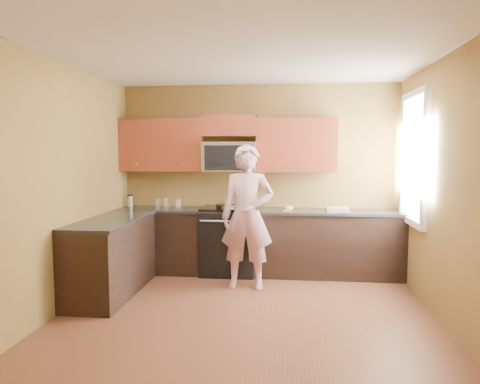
# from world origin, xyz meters

# --- Properties ---
(floor) EXTENTS (4.00, 4.00, 0.00)m
(floor) POSITION_xyz_m (0.00, 0.00, 0.00)
(floor) COLOR brown
(floor) RESTS_ON ground
(ceiling) EXTENTS (4.00, 4.00, 0.00)m
(ceiling) POSITION_xyz_m (0.00, 0.00, 2.70)
(ceiling) COLOR white
(ceiling) RESTS_ON ground
(wall_back) EXTENTS (4.00, 0.00, 4.00)m
(wall_back) POSITION_xyz_m (0.00, 2.00, 1.35)
(wall_back) COLOR brown
(wall_back) RESTS_ON ground
(wall_front) EXTENTS (4.00, 0.00, 4.00)m
(wall_front) POSITION_xyz_m (0.00, -2.00, 1.35)
(wall_front) COLOR brown
(wall_front) RESTS_ON ground
(wall_left) EXTENTS (0.00, 4.00, 4.00)m
(wall_left) POSITION_xyz_m (-2.00, 0.00, 1.35)
(wall_left) COLOR brown
(wall_left) RESTS_ON ground
(wall_right) EXTENTS (0.00, 4.00, 4.00)m
(wall_right) POSITION_xyz_m (2.00, 0.00, 1.35)
(wall_right) COLOR brown
(wall_right) RESTS_ON ground
(cabinet_back_run) EXTENTS (4.00, 0.60, 0.88)m
(cabinet_back_run) POSITION_xyz_m (0.00, 1.70, 0.44)
(cabinet_back_run) COLOR black
(cabinet_back_run) RESTS_ON floor
(cabinet_left_run) EXTENTS (0.60, 1.60, 0.88)m
(cabinet_left_run) POSITION_xyz_m (-1.70, 0.60, 0.44)
(cabinet_left_run) COLOR black
(cabinet_left_run) RESTS_ON floor
(countertop_back) EXTENTS (4.00, 0.62, 0.04)m
(countertop_back) POSITION_xyz_m (0.00, 1.69, 0.90)
(countertop_back) COLOR black
(countertop_back) RESTS_ON cabinet_back_run
(countertop_left) EXTENTS (0.62, 1.60, 0.04)m
(countertop_left) POSITION_xyz_m (-1.69, 0.60, 0.90)
(countertop_left) COLOR black
(countertop_left) RESTS_ON cabinet_left_run
(stove) EXTENTS (0.76, 0.65, 0.95)m
(stove) POSITION_xyz_m (-0.40, 1.68, 0.47)
(stove) COLOR black
(stove) RESTS_ON floor
(microwave) EXTENTS (0.76, 0.40, 0.42)m
(microwave) POSITION_xyz_m (-0.40, 1.80, 1.45)
(microwave) COLOR silver
(microwave) RESTS_ON wall_back
(upper_cab_left) EXTENTS (1.22, 0.33, 0.75)m
(upper_cab_left) POSITION_xyz_m (-1.39, 1.83, 1.45)
(upper_cab_left) COLOR maroon
(upper_cab_left) RESTS_ON wall_back
(upper_cab_right) EXTENTS (1.12, 0.33, 0.75)m
(upper_cab_right) POSITION_xyz_m (0.54, 1.83, 1.45)
(upper_cab_right) COLOR maroon
(upper_cab_right) RESTS_ON wall_back
(upper_cab_over_mw) EXTENTS (0.76, 0.33, 0.30)m
(upper_cab_over_mw) POSITION_xyz_m (-0.40, 1.83, 2.10)
(upper_cab_over_mw) COLOR maroon
(upper_cab_over_mw) RESTS_ON wall_back
(window) EXTENTS (0.06, 1.06, 1.66)m
(window) POSITION_xyz_m (1.98, 1.20, 1.65)
(window) COLOR white
(window) RESTS_ON wall_right
(woman) EXTENTS (0.67, 0.44, 1.82)m
(woman) POSITION_xyz_m (-0.08, 1.04, 0.91)
(woman) COLOR #CA6581
(woman) RESTS_ON floor
(frying_pan) EXTENTS (0.32, 0.50, 0.06)m
(frying_pan) POSITION_xyz_m (-0.41, 1.49, 0.95)
(frying_pan) COLOR black
(frying_pan) RESTS_ON stove
(butter_tub) EXTENTS (0.13, 0.13, 0.09)m
(butter_tub) POSITION_xyz_m (-0.11, 1.52, 0.92)
(butter_tub) COLOR gold
(butter_tub) RESTS_ON countertop_back
(toast_slice) EXTENTS (0.11, 0.11, 0.01)m
(toast_slice) POSITION_xyz_m (0.43, 1.54, 0.93)
(toast_slice) COLOR #B27F47
(toast_slice) RESTS_ON countertop_back
(napkin_a) EXTENTS (0.13, 0.14, 0.06)m
(napkin_a) POSITION_xyz_m (-0.24, 1.54, 0.95)
(napkin_a) COLOR silver
(napkin_a) RESTS_ON countertop_back
(napkin_b) EXTENTS (0.14, 0.15, 0.07)m
(napkin_b) POSITION_xyz_m (0.44, 1.65, 0.95)
(napkin_b) COLOR silver
(napkin_b) RESTS_ON countertop_back
(dish_towel) EXTENTS (0.30, 0.25, 0.05)m
(dish_towel) POSITION_xyz_m (1.11, 1.63, 0.95)
(dish_towel) COLOR silver
(dish_towel) RESTS_ON countertop_back
(travel_mug) EXTENTS (0.11, 0.11, 0.18)m
(travel_mug) POSITION_xyz_m (-1.90, 1.83, 0.92)
(travel_mug) COLOR silver
(travel_mug) RESTS_ON countertop_back
(glass_a) EXTENTS (0.07, 0.07, 0.12)m
(glass_a) POSITION_xyz_m (-1.48, 1.85, 0.98)
(glass_a) COLOR silver
(glass_a) RESTS_ON countertop_back
(glass_b) EXTENTS (0.08, 0.08, 0.12)m
(glass_b) POSITION_xyz_m (-1.38, 1.91, 0.98)
(glass_b) COLOR silver
(glass_b) RESTS_ON countertop_back
(glass_c) EXTENTS (0.07, 0.07, 0.12)m
(glass_c) POSITION_xyz_m (-1.15, 1.75, 0.98)
(glass_c) COLOR silver
(glass_c) RESTS_ON countertop_back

